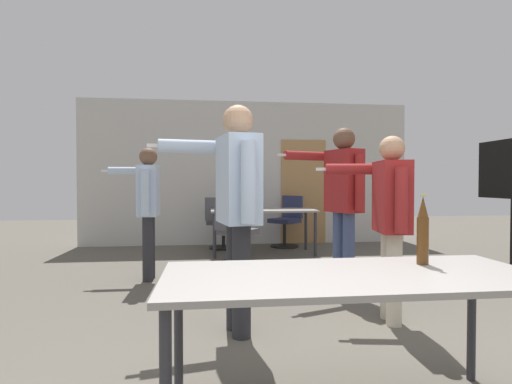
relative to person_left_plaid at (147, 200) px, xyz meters
name	(u,v)px	position (x,y,z in m)	size (l,w,h in m)	color
back_wall	(249,174)	(1.54, 2.76, 0.40)	(6.41, 0.12, 2.78)	beige
conference_table_near	(352,287)	(1.46, -3.14, -0.30)	(1.87, 0.78, 0.75)	gray
conference_table_far	(263,214)	(1.66, 1.61, -0.31)	(1.75, 0.76, 0.75)	gray
person_left_plaid	(147,200)	(0.00, 0.00, 0.00)	(0.74, 0.61, 1.63)	#28282D
person_right_polo	(390,210)	(2.30, -1.78, -0.02)	(0.72, 0.70, 1.60)	beige
person_near_casual	(343,192)	(2.22, -0.79, 0.12)	(0.92, 0.59, 1.81)	#3D4C75
person_far_watching	(236,196)	(0.97, -1.89, 0.11)	(0.91, 0.69, 1.81)	#28282D
office_chair_mid_tucked	(221,225)	(0.98, 2.18, -0.54)	(0.65, 0.67, 0.94)	black
office_chair_far_left	(235,235)	(1.13, 0.79, -0.55)	(0.67, 0.69, 0.93)	black
office_chair_near_pushed	(287,222)	(2.21, 2.34, -0.53)	(0.69, 0.68, 0.95)	black
beer_bottle	(423,232)	(1.92, -2.98, -0.05)	(0.06, 0.06, 0.38)	#563314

